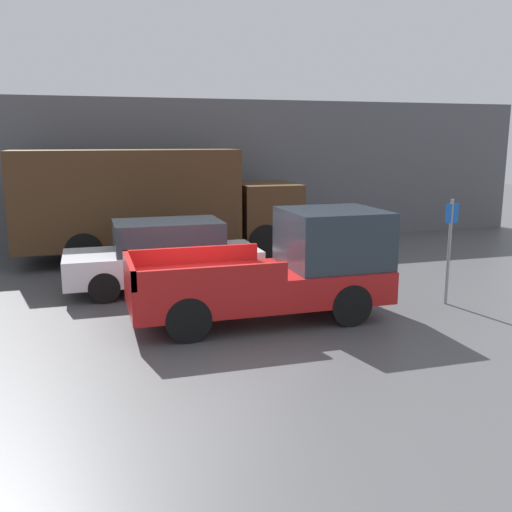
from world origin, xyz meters
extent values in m
plane|color=#4C4C4F|center=(0.00, 0.00, 0.00)|extent=(60.00, 60.00, 0.00)
cube|color=#56565B|center=(0.00, 8.69, 2.41)|extent=(28.00, 0.15, 4.83)
cube|color=red|center=(1.04, -0.09, 0.69)|extent=(5.05, 2.01, 0.63)
cube|color=#28333D|center=(2.61, -0.09, 1.57)|extent=(1.92, 1.89, 1.14)
cube|color=red|center=(-0.10, 0.87, 1.17)|extent=(2.78, 0.10, 0.35)
cube|color=red|center=(-0.10, -1.04, 1.17)|extent=(2.78, 0.10, 0.35)
cube|color=red|center=(-1.44, -0.09, 1.17)|extent=(0.10, 2.01, 0.35)
cylinder|color=black|center=(2.61, 0.80, 0.41)|extent=(0.82, 0.26, 0.82)
cylinder|color=black|center=(2.61, -0.98, 0.41)|extent=(0.82, 0.26, 0.82)
cylinder|color=black|center=(-0.53, 0.80, 0.41)|extent=(0.82, 0.26, 0.82)
cylinder|color=black|center=(-0.53, -0.98, 0.41)|extent=(0.82, 0.26, 0.82)
cube|color=silver|center=(-0.45, 2.78, 0.62)|extent=(4.52, 1.83, 0.65)
cube|color=#28333D|center=(-0.32, 2.78, 1.29)|extent=(2.49, 1.61, 0.70)
cylinder|color=black|center=(0.95, 3.60, 0.34)|extent=(0.69, 0.22, 0.69)
cylinder|color=black|center=(0.95, 1.97, 0.34)|extent=(0.69, 0.22, 0.69)
cylinder|color=black|center=(-1.85, 3.60, 0.34)|extent=(0.69, 0.22, 0.69)
cylinder|color=black|center=(-1.85, 1.97, 0.34)|extent=(0.69, 0.22, 0.69)
cube|color=#472D19|center=(3.25, 6.49, 1.33)|extent=(1.82, 2.34, 1.67)
cube|color=#472D19|center=(-0.97, 6.49, 1.86)|extent=(6.30, 2.46, 2.73)
cylinder|color=black|center=(2.92, 7.59, 0.52)|extent=(1.04, 0.30, 1.04)
cylinder|color=black|center=(2.92, 5.40, 0.52)|extent=(1.04, 0.30, 1.04)
cylinder|color=black|center=(-2.25, 7.59, 0.52)|extent=(1.04, 0.30, 1.04)
cylinder|color=black|center=(-2.25, 5.40, 0.52)|extent=(1.04, 0.30, 1.04)
cylinder|color=gray|center=(5.26, -0.24, 1.14)|extent=(0.07, 0.07, 2.28)
cube|color=blue|center=(5.26, -0.26, 1.98)|extent=(0.30, 0.02, 0.40)
camera|label=1|loc=(-2.12, -10.51, 3.53)|focal=40.00mm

